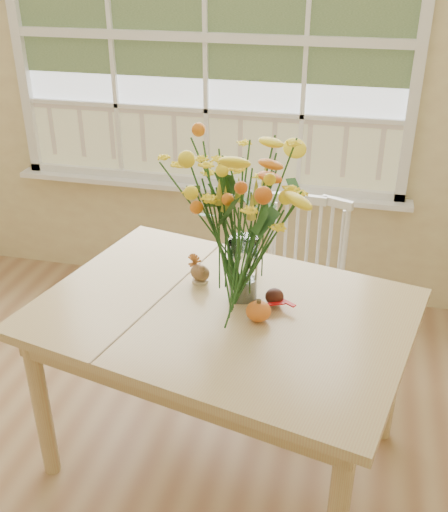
# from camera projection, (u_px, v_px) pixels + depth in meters

# --- Properties ---
(wall_back) EXTENTS (4.00, 0.02, 2.70)m
(wall_back) POSITION_uv_depth(u_px,v_px,m) (207.00, 74.00, 3.37)
(wall_back) COLOR #D8C08A
(wall_back) RESTS_ON floor
(window) EXTENTS (2.42, 0.12, 1.74)m
(window) POSITION_uv_depth(u_px,v_px,m) (205.00, 41.00, 3.25)
(window) COLOR silver
(window) RESTS_ON wall_back
(dining_table) EXTENTS (1.59, 1.29, 0.75)m
(dining_table) POSITION_uv_depth(u_px,v_px,m) (223.00, 328.00, 2.36)
(dining_table) COLOR tan
(dining_table) RESTS_ON floor
(windsor_chair) EXTENTS (0.44, 0.42, 0.90)m
(windsor_chair) POSITION_uv_depth(u_px,v_px,m) (302.00, 278.00, 3.02)
(windsor_chair) COLOR white
(windsor_chair) RESTS_ON floor
(flower_vase) EXTENTS (0.54, 0.54, 0.64)m
(flower_vase) POSITION_uv_depth(u_px,v_px,m) (244.00, 208.00, 2.21)
(flower_vase) COLOR white
(flower_vase) RESTS_ON dining_table
(pumpkin) EXTENTS (0.10, 0.10, 0.07)m
(pumpkin) POSITION_uv_depth(u_px,v_px,m) (258.00, 312.00, 2.23)
(pumpkin) COLOR orange
(pumpkin) RESTS_ON dining_table
(turkey_figurine) EXTENTS (0.10, 0.09, 0.11)m
(turkey_figurine) POSITION_uv_depth(u_px,v_px,m) (200.00, 273.00, 2.47)
(turkey_figurine) COLOR #CCB78C
(turkey_figurine) RESTS_ON dining_table
(dark_gourd) EXTENTS (0.13, 0.08, 0.07)m
(dark_gourd) POSITION_uv_depth(u_px,v_px,m) (274.00, 297.00, 2.32)
(dark_gourd) COLOR #38160F
(dark_gourd) RESTS_ON dining_table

